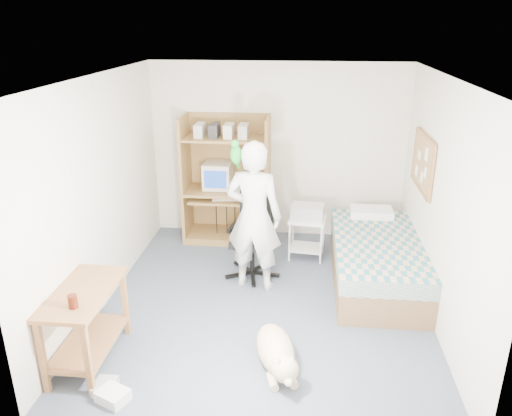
% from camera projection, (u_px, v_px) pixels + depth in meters
% --- Properties ---
extents(floor, '(4.00, 4.00, 0.00)m').
position_uv_depth(floor, '(265.00, 302.00, 5.70)').
color(floor, '#464D5F').
rests_on(floor, ground).
extents(wall_back, '(3.60, 0.02, 2.50)m').
position_uv_depth(wall_back, '(278.00, 152.00, 7.11)').
color(wall_back, white).
rests_on(wall_back, floor).
extents(wall_right, '(0.02, 4.00, 2.50)m').
position_uv_depth(wall_right, '(442.00, 205.00, 5.08)').
color(wall_right, white).
rests_on(wall_right, floor).
extents(wall_left, '(0.02, 4.00, 2.50)m').
position_uv_depth(wall_left, '(101.00, 193.00, 5.42)').
color(wall_left, white).
rests_on(wall_left, floor).
extents(ceiling, '(3.60, 4.00, 0.02)m').
position_uv_depth(ceiling, '(267.00, 77.00, 4.81)').
color(ceiling, white).
rests_on(ceiling, wall_back).
extents(computer_hutch, '(1.20, 0.63, 1.80)m').
position_uv_depth(computer_hutch, '(227.00, 185.00, 7.09)').
color(computer_hutch, brown).
rests_on(computer_hutch, floor).
extents(bed, '(1.02, 2.02, 0.66)m').
position_uv_depth(bed, '(376.00, 260.00, 6.04)').
color(bed, brown).
rests_on(bed, floor).
extents(side_desk, '(0.50, 1.00, 0.75)m').
position_uv_depth(side_desk, '(86.00, 315.00, 4.55)').
color(side_desk, brown).
rests_on(side_desk, floor).
extents(corkboard, '(0.04, 0.94, 0.66)m').
position_uv_depth(corkboard, '(423.00, 162.00, 5.85)').
color(corkboard, olive).
rests_on(corkboard, wall_right).
extents(office_chair, '(0.61, 0.61, 1.08)m').
position_uv_depth(office_chair, '(253.00, 245.00, 6.21)').
color(office_chair, black).
rests_on(office_chair, floor).
extents(person, '(0.71, 0.52, 1.79)m').
position_uv_depth(person, '(254.00, 217.00, 5.74)').
color(person, silver).
rests_on(person, floor).
extents(parrot, '(0.13, 0.23, 0.36)m').
position_uv_depth(parrot, '(236.00, 153.00, 5.51)').
color(parrot, '#138821').
rests_on(parrot, person).
extents(dog, '(0.51, 1.01, 0.39)m').
position_uv_depth(dog, '(277.00, 352.00, 4.57)').
color(dog, beige).
rests_on(dog, floor).
extents(printer_cart, '(0.51, 0.43, 0.57)m').
position_uv_depth(printer_cart, '(307.00, 232.00, 6.64)').
color(printer_cart, white).
rests_on(printer_cart, floor).
extents(printer, '(0.45, 0.36, 0.18)m').
position_uv_depth(printer, '(308.00, 212.00, 6.54)').
color(printer, '#AAAAA5').
rests_on(printer, printer_cart).
extents(crt_monitor, '(0.39, 0.42, 0.37)m').
position_uv_depth(crt_monitor, '(218.00, 175.00, 7.06)').
color(crt_monitor, beige).
rests_on(crt_monitor, computer_hutch).
extents(keyboard, '(0.47, 0.22, 0.03)m').
position_uv_depth(keyboard, '(228.00, 198.00, 6.99)').
color(keyboard, beige).
rests_on(keyboard, computer_hutch).
extents(pencil_cup, '(0.08, 0.08, 0.12)m').
position_uv_depth(pencil_cup, '(254.00, 187.00, 6.97)').
color(pencil_cup, gold).
rests_on(pencil_cup, computer_hutch).
extents(drink_glass, '(0.08, 0.08, 0.12)m').
position_uv_depth(drink_glass, '(73.00, 302.00, 4.18)').
color(drink_glass, '#3C1309').
rests_on(drink_glass, side_desk).
extents(floor_box_a, '(0.31, 0.28, 0.10)m').
position_uv_depth(floor_box_a, '(113.00, 396.00, 4.21)').
color(floor_box_a, white).
rests_on(floor_box_a, floor).
extents(floor_box_b, '(0.18, 0.22, 0.08)m').
position_uv_depth(floor_box_b, '(105.00, 387.00, 4.33)').
color(floor_box_b, '#ABABA6').
rests_on(floor_box_b, floor).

